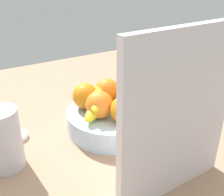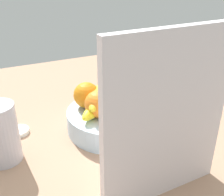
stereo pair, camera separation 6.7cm
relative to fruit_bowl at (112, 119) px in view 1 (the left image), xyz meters
The scene contains 12 objects.
ground_plane 6.04cm from the fruit_bowl, behind, with size 180.00×140.00×3.00cm, color #A37D63.
fruit_bowl is the anchor object (origin of this frame).
orange_front_left 10.22cm from the fruit_bowl, 144.29° to the left, with size 7.71×7.71×7.71cm, color orange.
orange_front_right 9.35cm from the fruit_bowl, 164.33° to the right, with size 7.71×7.71×7.71cm, color orange.
orange_center 8.90cm from the fruit_bowl, 104.93° to the right, with size 7.71×7.71×7.71cm, color orange.
orange_back_left 10.57cm from the fruit_bowl, 43.04° to the right, with size 7.71×7.71×7.71cm, color orange.
orange_back_right 8.70cm from the fruit_bowl, 16.43° to the left, with size 7.71×7.71×7.71cm, color orange.
orange_top_stack 10.34cm from the fruit_bowl, 84.57° to the left, with size 7.71×7.71×7.71cm, color orange.
banana_bunch 7.48cm from the fruit_bowl, 17.28° to the right, with size 15.76×16.99×6.20cm.
cutting_board 31.56cm from the fruit_bowl, 86.43° to the left, with size 28.00×1.80×36.00cm, color white.
thermos_tumbler 31.42cm from the fruit_bowl, ahead, with size 8.86×8.86×15.49cm, color #B1B2BE.
jar_lid 27.83cm from the fruit_bowl, 20.45° to the right, with size 6.01×6.01×1.23cm, color white.
Camera 1 is at (40.82, 61.45, 45.19)cm, focal length 44.07 mm.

